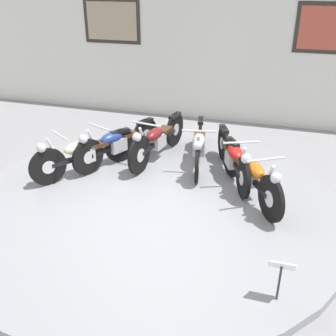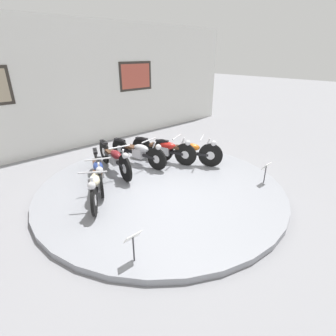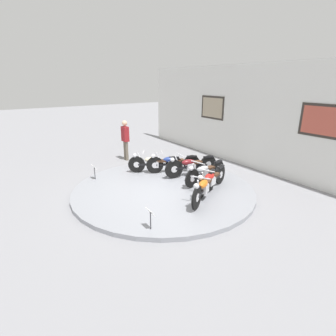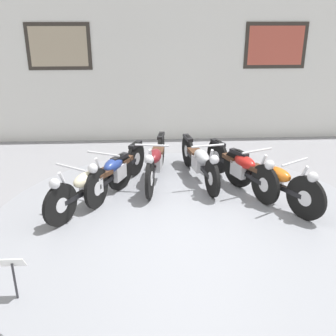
{
  "view_description": "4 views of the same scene",
  "coord_description": "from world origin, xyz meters",
  "px_view_note": "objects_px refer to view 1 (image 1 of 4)",
  "views": [
    {
      "loc": [
        1.7,
        -4.77,
        3.11
      ],
      "look_at": [
        0.25,
        -0.04,
        0.68
      ],
      "focal_mm": 42.0,
      "sensor_mm": 36.0,
      "label": 1
    },
    {
      "loc": [
        -3.53,
        -4.11,
        2.96
      ],
      "look_at": [
        0.17,
        -0.06,
        0.52
      ],
      "focal_mm": 28.0,
      "sensor_mm": 36.0,
      "label": 2
    },
    {
      "loc": [
        6.39,
        -4.09,
        3.32
      ],
      "look_at": [
        0.17,
        0.05,
        0.8
      ],
      "focal_mm": 28.0,
      "sensor_mm": 36.0,
      "label": 3
    },
    {
      "loc": [
        -0.51,
        -4.89,
        2.88
      ],
      "look_at": [
        -0.22,
        0.44,
        0.73
      ],
      "focal_mm": 42.0,
      "sensor_mm": 36.0,
      "label": 4
    }
  ],
  "objects_px": {
    "motorcycle_cream": "(84,152)",
    "motorcycle_orange": "(251,173)",
    "motorcycle_blue": "(117,142)",
    "info_placard_front_centre": "(281,271)",
    "motorcycle_maroon": "(157,139)",
    "motorcycle_red": "(233,156)",
    "motorcycle_silver": "(199,145)"
  },
  "relations": [
    {
      "from": "motorcycle_cream",
      "to": "motorcycle_orange",
      "type": "relative_size",
      "value": 0.96
    },
    {
      "from": "motorcycle_cream",
      "to": "motorcycle_blue",
      "type": "bearing_deg",
      "value": 58.47
    },
    {
      "from": "motorcycle_cream",
      "to": "info_placard_front_centre",
      "type": "bearing_deg",
      "value": -31.94
    },
    {
      "from": "motorcycle_blue",
      "to": "motorcycle_maroon",
      "type": "relative_size",
      "value": 0.91
    },
    {
      "from": "motorcycle_orange",
      "to": "info_placard_front_centre",
      "type": "relative_size",
      "value": 3.38
    },
    {
      "from": "motorcycle_red",
      "to": "motorcycle_orange",
      "type": "bearing_deg",
      "value": -58.49
    },
    {
      "from": "motorcycle_silver",
      "to": "motorcycle_red",
      "type": "distance_m",
      "value": 0.72
    },
    {
      "from": "motorcycle_cream",
      "to": "motorcycle_orange",
      "type": "height_order",
      "value": "motorcycle_orange"
    },
    {
      "from": "motorcycle_blue",
      "to": "motorcycle_red",
      "type": "distance_m",
      "value": 2.04
    },
    {
      "from": "motorcycle_maroon",
      "to": "motorcycle_silver",
      "type": "xyz_separation_m",
      "value": [
        0.75,
        -0.0,
        -0.02
      ]
    },
    {
      "from": "info_placard_front_centre",
      "to": "motorcycle_silver",
      "type": "bearing_deg",
      "value": 117.34
    },
    {
      "from": "motorcycle_orange",
      "to": "motorcycle_cream",
      "type": "bearing_deg",
      "value": -179.97
    },
    {
      "from": "info_placard_front_centre",
      "to": "motorcycle_orange",
      "type": "bearing_deg",
      "value": 104.45
    },
    {
      "from": "motorcycle_blue",
      "to": "motorcycle_orange",
      "type": "distance_m",
      "value": 2.44
    },
    {
      "from": "motorcycle_cream",
      "to": "motorcycle_maroon",
      "type": "height_order",
      "value": "motorcycle_maroon"
    },
    {
      "from": "motorcycle_blue",
      "to": "motorcycle_maroon",
      "type": "bearing_deg",
      "value": 27.07
    },
    {
      "from": "motorcycle_blue",
      "to": "info_placard_front_centre",
      "type": "xyz_separation_m",
      "value": [
        2.9,
        -2.58,
        -0.01
      ]
    },
    {
      "from": "motorcycle_red",
      "to": "info_placard_front_centre",
      "type": "height_order",
      "value": "motorcycle_red"
    },
    {
      "from": "motorcycle_red",
      "to": "info_placard_front_centre",
      "type": "relative_size",
      "value": 3.6
    },
    {
      "from": "motorcycle_blue",
      "to": "motorcycle_silver",
      "type": "relative_size",
      "value": 0.94
    },
    {
      "from": "motorcycle_orange",
      "to": "motorcycle_blue",
      "type": "bearing_deg",
      "value": 166.83
    },
    {
      "from": "motorcycle_red",
      "to": "motorcycle_cream",
      "type": "bearing_deg",
      "value": -166.81
    },
    {
      "from": "motorcycle_blue",
      "to": "motorcycle_maroon",
      "type": "height_order",
      "value": "motorcycle_maroon"
    },
    {
      "from": "motorcycle_silver",
      "to": "info_placard_front_centre",
      "type": "bearing_deg",
      "value": -62.66
    },
    {
      "from": "motorcycle_silver",
      "to": "info_placard_front_centre",
      "type": "xyz_separation_m",
      "value": [
        1.5,
        -2.9,
        -0.0
      ]
    },
    {
      "from": "motorcycle_red",
      "to": "motorcycle_orange",
      "type": "relative_size",
      "value": 1.06
    },
    {
      "from": "motorcycle_blue",
      "to": "motorcycle_red",
      "type": "bearing_deg",
      "value": -0.0
    },
    {
      "from": "motorcycle_blue",
      "to": "motorcycle_red",
      "type": "height_order",
      "value": "motorcycle_red"
    },
    {
      "from": "motorcycle_orange",
      "to": "motorcycle_silver",
      "type": "bearing_deg",
      "value": 138.03
    },
    {
      "from": "motorcycle_cream",
      "to": "motorcycle_red",
      "type": "bearing_deg",
      "value": 13.19
    },
    {
      "from": "motorcycle_blue",
      "to": "motorcycle_orange",
      "type": "height_order",
      "value": "motorcycle_orange"
    },
    {
      "from": "motorcycle_cream",
      "to": "motorcycle_maroon",
      "type": "xyz_separation_m",
      "value": [
        0.98,
        0.89,
        0.02
      ]
    }
  ]
}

